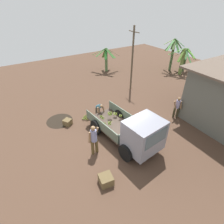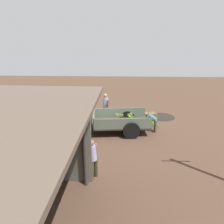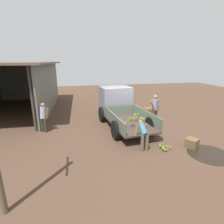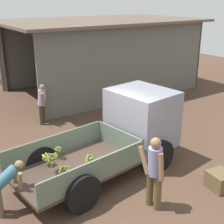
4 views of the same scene
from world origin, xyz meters
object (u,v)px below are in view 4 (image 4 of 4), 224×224
Objects in this scene: person_worker_loading at (6,184)px; person_bystander_near_shed at (42,102)px; cargo_truck at (130,127)px; person_foreground_visitor at (154,170)px; wooden_crate_1 at (220,180)px.

person_bystander_near_shed is (2.82, 4.39, 0.16)m from person_worker_loading.
cargo_truck is 3.70m from person_worker_loading.
person_bystander_near_shed is at bearing -94.96° from person_foreground_visitor.
cargo_truck is at bearing 2.83° from person_worker_loading.
person_foreground_visitor is at bearing -120.28° from cargo_truck.
person_bystander_near_shed is (-0.86, 4.19, -0.22)m from cargo_truck.
person_foreground_visitor is 2.09m from wooden_crate_1.
person_worker_loading is at bearing 154.23° from wooden_crate_1.
person_bystander_near_shed is (0.07, 6.19, -0.11)m from person_foreground_visitor.
cargo_truck is at bearing -37.10° from person_bystander_near_shed.
wooden_crate_1 is (0.98, -2.45, -0.87)m from cargo_truck.
cargo_truck is 2.77m from wooden_crate_1.
cargo_truck reaches higher than person_worker_loading.
person_bystander_near_shed is at bearing 105.45° from wooden_crate_1.
wooden_crate_1 is (1.83, -6.64, -0.65)m from person_bystander_near_shed.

